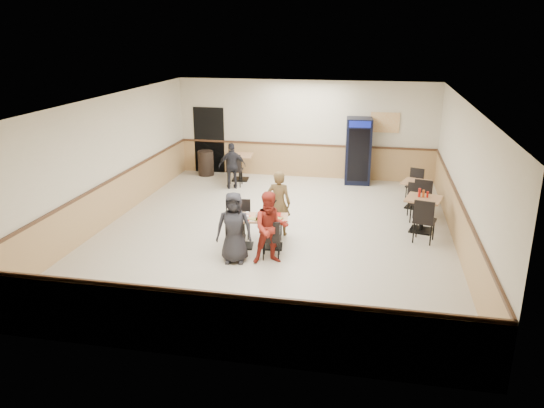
% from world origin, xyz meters
% --- Properties ---
extents(ground, '(10.00, 10.00, 0.00)m').
position_xyz_m(ground, '(0.00, 0.00, 0.00)').
color(ground, beige).
rests_on(ground, ground).
extents(room_shell, '(10.00, 10.00, 10.00)m').
position_xyz_m(room_shell, '(1.78, 2.55, 0.58)').
color(room_shell, silver).
rests_on(room_shell, ground).
extents(main_table, '(1.34, 0.80, 0.68)m').
position_xyz_m(main_table, '(-0.18, -0.88, 0.45)').
color(main_table, black).
rests_on(main_table, ground).
extents(main_chairs, '(1.32, 1.62, 0.86)m').
position_xyz_m(main_chairs, '(-0.23, -0.89, 0.43)').
color(main_chairs, black).
rests_on(main_chairs, ground).
extents(diner_woman_left, '(0.77, 0.56, 1.45)m').
position_xyz_m(diner_woman_left, '(-0.48, -1.70, 0.72)').
color(diner_woman_left, black).
rests_on(diner_woman_left, ground).
extents(diner_woman_right, '(0.86, 0.76, 1.47)m').
position_xyz_m(diner_woman_right, '(0.24, -1.60, 0.73)').
color(diner_woman_right, maroon).
rests_on(diner_woman_right, ground).
extents(diner_man_opposite, '(0.55, 0.37, 1.48)m').
position_xyz_m(diner_man_opposite, '(0.12, -0.07, 0.74)').
color(diner_man_opposite, brown).
rests_on(diner_man_opposite, ground).
extents(lone_diner, '(0.85, 0.58, 1.34)m').
position_xyz_m(lone_diner, '(-1.88, 3.29, 0.67)').
color(lone_diner, black).
rests_on(lone_diner, ground).
extents(tabletop_clutter, '(1.12, 0.65, 0.12)m').
position_xyz_m(tabletop_clutter, '(-0.17, -0.94, 0.70)').
color(tabletop_clutter, red).
rests_on(tabletop_clutter, main_table).
extents(side_table_near, '(0.91, 0.91, 0.81)m').
position_xyz_m(side_table_near, '(3.31, 0.76, 0.54)').
color(side_table_near, black).
rests_on(side_table_near, ground).
extents(side_table_near_chair_south, '(0.57, 0.57, 1.02)m').
position_xyz_m(side_table_near_chair_south, '(3.31, 0.12, 0.51)').
color(side_table_near_chair_south, black).
rests_on(side_table_near_chair_south, ground).
extents(side_table_near_chair_north, '(0.57, 0.57, 1.02)m').
position_xyz_m(side_table_near_chair_north, '(3.31, 1.41, 0.51)').
color(side_table_near_chair_north, black).
rests_on(side_table_near_chair_north, ground).
extents(side_table_far, '(0.84, 0.84, 0.71)m').
position_xyz_m(side_table_far, '(3.25, 2.48, 0.47)').
color(side_table_far, black).
rests_on(side_table_far, ground).
extents(side_table_far_chair_south, '(0.53, 0.53, 0.90)m').
position_xyz_m(side_table_far_chair_south, '(3.25, 1.91, 0.45)').
color(side_table_far_chair_south, black).
rests_on(side_table_far_chair_south, ground).
extents(side_table_far_chair_north, '(0.53, 0.53, 0.90)m').
position_xyz_m(side_table_far_chair_north, '(3.25, 3.04, 0.45)').
color(side_table_far_chair_north, black).
rests_on(side_table_far_chair_north, ground).
extents(condiment_caddy, '(0.23, 0.06, 0.20)m').
position_xyz_m(condiment_caddy, '(3.28, 0.81, 0.89)').
color(condiment_caddy, '#AD140C').
rests_on(condiment_caddy, side_table_near).
extents(back_table, '(0.82, 0.82, 0.80)m').
position_xyz_m(back_table, '(-1.88, 4.20, 0.53)').
color(back_table, black).
rests_on(back_table, ground).
extents(back_table_chair_lone, '(0.51, 0.51, 1.01)m').
position_xyz_m(back_table_chair_lone, '(-1.88, 3.56, 0.51)').
color(back_table_chair_lone, black).
rests_on(back_table_chair_lone, ground).
extents(pepsi_cooler, '(0.80, 0.81, 1.97)m').
position_xyz_m(pepsi_cooler, '(1.66, 4.59, 0.99)').
color(pepsi_cooler, black).
rests_on(pepsi_cooler, ground).
extents(trash_bin, '(0.50, 0.50, 0.78)m').
position_xyz_m(trash_bin, '(-3.10, 4.55, 0.39)').
color(trash_bin, black).
rests_on(trash_bin, ground).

